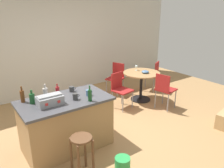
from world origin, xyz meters
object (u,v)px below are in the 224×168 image
at_px(serving_bowl, 145,72).
at_px(plastic_bucket, 122,165).
at_px(kitchen_island, 66,124).
at_px(folding_chair_right, 116,76).
at_px(bottle_1, 45,93).
at_px(bottle_3, 22,96).
at_px(wooden_stool, 82,148).
at_px(cup_1, 75,97).
at_px(folding_chair_near, 120,88).
at_px(bottle_4, 58,91).
at_px(folding_chair_left, 152,74).
at_px(cup_2, 72,89).
at_px(bottle_0, 32,98).
at_px(bottle_2, 90,95).
at_px(dining_table, 141,79).
at_px(cup_0, 88,93).
at_px(wine_glass, 136,66).
at_px(toolbox, 50,100).
at_px(folding_chair_far, 165,88).

xyz_separation_m(serving_bowl, plastic_bucket, (-2.10, -1.76, -0.66)).
relative_size(kitchen_island, folding_chair_right, 1.73).
relative_size(bottle_1, bottle_3, 0.97).
distance_m(wooden_stool, cup_1, 0.86).
distance_m(bottle_3, serving_bowl, 3.09).
distance_m(folding_chair_near, bottle_4, 1.86).
height_order(folding_chair_left, cup_2, cup_2).
xyz_separation_m(folding_chair_right, bottle_0, (-2.67, -1.39, 0.47)).
bearing_deg(bottle_1, serving_bowl, 10.42).
relative_size(bottle_2, bottle_3, 0.98).
relative_size(dining_table, cup_0, 7.75).
height_order(wooden_stool, bottle_0, bottle_0).
xyz_separation_m(folding_chair_left, bottle_2, (-2.87, -1.42, 0.49)).
distance_m(kitchen_island, bottle_2, 0.69).
distance_m(cup_1, cup_2, 0.38).
relative_size(folding_chair_near, serving_bowl, 4.71).
height_order(cup_0, cup_1, cup_1).
distance_m(folding_chair_near, serving_bowl, 0.80).
height_order(bottle_3, bottle_4, bottle_3).
bearing_deg(bottle_0, wine_glass, 16.59).
height_order(toolbox, cup_0, toolbox).
bearing_deg(bottle_4, folding_chair_right, 30.13).
distance_m(kitchen_island, bottle_3, 0.84).
distance_m(bottle_0, bottle_3, 0.18).
height_order(bottle_0, bottle_1, bottle_1).
height_order(kitchen_island, bottle_0, bottle_0).
bearing_deg(folding_chair_near, folding_chair_far, -40.99).
height_order(wooden_stool, wine_glass, wine_glass).
bearing_deg(bottle_1, cup_2, 6.50).
height_order(wooden_stool, bottle_4, bottle_4).
bearing_deg(cup_2, folding_chair_far, -4.74).
xyz_separation_m(cup_0, cup_2, (-0.15, 0.34, -0.00)).
bearing_deg(bottle_4, dining_table, 12.37).
relative_size(bottle_0, bottle_1, 0.88).
bearing_deg(dining_table, folding_chair_right, 108.68).
bearing_deg(cup_2, serving_bowl, 11.28).
height_order(folding_chair_left, folding_chair_right, folding_chair_left).
distance_m(dining_table, folding_chair_left, 0.81).
bearing_deg(cup_1, folding_chair_far, 4.33).
bearing_deg(serving_bowl, wine_glass, 92.53).
bearing_deg(dining_table, bottle_3, -170.35).
xyz_separation_m(folding_chair_left, bottle_3, (-3.76, -0.84, 0.49)).
height_order(bottle_2, cup_1, bottle_2).
distance_m(bottle_0, cup_1, 0.66).
relative_size(folding_chair_right, bottle_3, 3.25).
distance_m(wooden_stool, serving_bowl, 2.99).
distance_m(cup_0, wine_glass, 2.33).
bearing_deg(bottle_1, folding_chair_far, -2.73).
bearing_deg(bottle_3, folding_chair_right, 24.34).
distance_m(folding_chair_right, bottle_1, 2.82).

